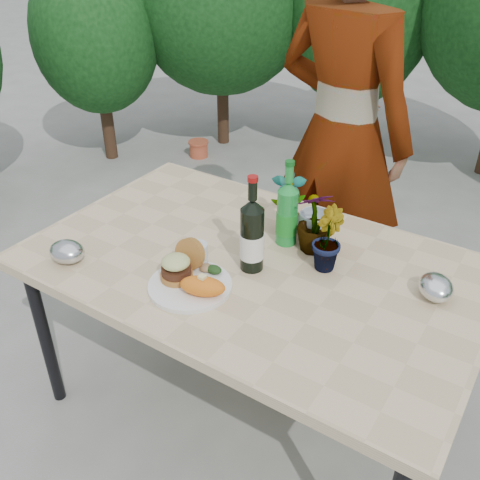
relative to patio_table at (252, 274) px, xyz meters
The scene contains 18 objects.
ground 0.69m from the patio_table, ahead, with size 80.00×80.00×0.00m, color slate.
patio_table is the anchor object (origin of this frame).
shrub_hedge 1.75m from the patio_table, 85.01° to the left, with size 6.82×5.20×2.25m.
dinner_plate 0.27m from the patio_table, 110.16° to the right, with size 0.28×0.28×0.01m, color white.
burger_stack 0.29m from the patio_table, 122.67° to the right, with size 0.11×0.16×0.11m.
sweet_potato 0.29m from the patio_table, 94.72° to the right, with size 0.15×0.08×0.06m, color orange.
grilled_veg 0.19m from the patio_table, 115.53° to the right, with size 0.08×0.05×0.03m.
wine_bottle 0.19m from the patio_table, 61.32° to the right, with size 0.08×0.08×0.35m.
sparkling_water 0.25m from the patio_table, 77.32° to the left, with size 0.08×0.08×0.33m.
plastic_cup 0.22m from the patio_table, 134.75° to the right, with size 0.07×0.07×0.10m, color silver.
seedling_left 0.32m from the patio_table, 90.15° to the left, with size 0.13×0.09×0.25m, color #29531C.
seedling_mid 0.30m from the patio_table, 25.77° to the left, with size 0.12×0.10×0.23m, color #20551D.
seedling_right 0.30m from the patio_table, 51.67° to the left, with size 0.13×0.13×0.24m, color #246021.
blue_bowl 0.31m from the patio_table, 67.51° to the left, with size 0.13×0.13×0.10m, color silver.
foil_packet_left 0.66m from the patio_table, 146.87° to the right, with size 0.13×0.11×0.08m, color #B6B8BD.
foil_packet_right 0.63m from the patio_table, 13.76° to the left, with size 0.13×0.11×0.08m, color silver.
person 0.86m from the patio_table, 93.11° to the left, with size 0.69×0.45×1.88m, color #A77153.
terracotta_pot 2.76m from the patio_table, 131.61° to the left, with size 0.17×0.17×0.14m.
Camera 1 is at (0.82, -1.34, 1.83)m, focal length 40.00 mm.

